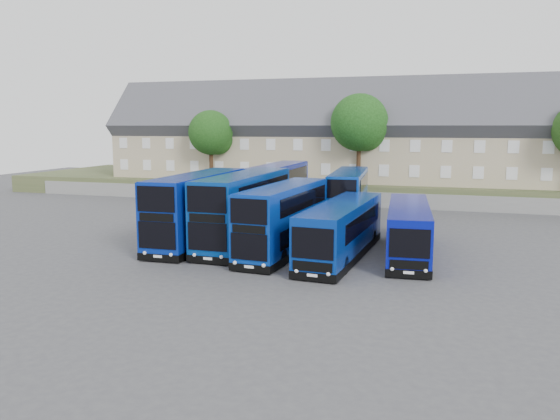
{
  "coord_description": "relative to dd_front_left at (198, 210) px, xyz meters",
  "views": [
    {
      "loc": [
        10.47,
        -29.7,
        7.93
      ],
      "look_at": [
        -0.36,
        5.91,
        2.2
      ],
      "focal_mm": 35.0,
      "sensor_mm": 36.0,
      "label": 1
    }
  ],
  "objects": [
    {
      "name": "ground",
      "position": [
        5.54,
        -3.81,
        -2.3
      ],
      "size": [
        120.0,
        120.0,
        0.0
      ],
      "primitive_type": "plane",
      "color": "#424246",
      "rests_on": "ground"
    },
    {
      "name": "retaining_wall",
      "position": [
        5.54,
        20.19,
        -1.55
      ],
      "size": [
        70.0,
        0.4,
        1.5
      ],
      "primitive_type": "cube",
      "color": "slate",
      "rests_on": "ground"
    },
    {
      "name": "earth_bank",
      "position": [
        5.54,
        30.19,
        -1.3
      ],
      "size": [
        80.0,
        20.0,
        2.0
      ],
      "primitive_type": "cube",
      "color": "#44522E",
      "rests_on": "ground"
    },
    {
      "name": "terrace_row",
      "position": [
        2.54,
        26.19,
        4.29
      ],
      "size": [
        48.0,
        10.4,
        11.2
      ],
      "color": "tan",
      "rests_on": "earth_bank"
    },
    {
      "name": "dd_front_left",
      "position": [
        0.0,
        0.0,
        0.0
      ],
      "size": [
        2.93,
        11.85,
        4.69
      ],
      "rotation": [
        0.0,
        0.0,
        0.02
      ],
      "color": "#082493",
      "rests_on": "ground"
    },
    {
      "name": "dd_front_mid",
      "position": [
        3.19,
        0.44,
        0.03
      ],
      "size": [
        2.85,
        11.98,
        4.75
      ],
      "rotation": [
        0.0,
        0.0,
        -0.01
      ],
      "color": "navy",
      "rests_on": "ground"
    },
    {
      "name": "dd_front_right",
      "position": [
        6.43,
        -1.24,
        -0.21
      ],
      "size": [
        3.22,
        10.86,
        4.26
      ],
      "rotation": [
        0.0,
        0.0,
        -0.07
      ],
      "color": "#08309D",
      "rests_on": "ground"
    },
    {
      "name": "dd_rear_left",
      "position": [
        1.85,
        12.34,
        -0.07
      ],
      "size": [
        2.67,
        11.47,
        4.55
      ],
      "rotation": [
        0.0,
        0.0,
        -0.0
      ],
      "color": "#07178D",
      "rests_on": "ground"
    },
    {
      "name": "dd_rear_right",
      "position": [
        8.47,
        10.57,
        -0.21
      ],
      "size": [
        3.29,
        10.91,
        4.27
      ],
      "rotation": [
        0.0,
        0.0,
        0.08
      ],
      "color": "#08389C",
      "rests_on": "ground"
    },
    {
      "name": "coach_east_a",
      "position": [
        10.12,
        -1.2,
        -0.68
      ],
      "size": [
        3.34,
        12.27,
        3.32
      ],
      "rotation": [
        0.0,
        0.0,
        -0.07
      ],
      "color": "navy",
      "rests_on": "ground"
    },
    {
      "name": "coach_east_b",
      "position": [
        13.97,
        0.45,
        -0.77
      ],
      "size": [
        3.28,
        11.64,
        3.14
      ],
      "rotation": [
        0.0,
        0.0,
        0.08
      ],
      "color": "#081199",
      "rests_on": "ground"
    },
    {
      "name": "tree_west",
      "position": [
        -8.32,
        21.29,
        4.75
      ],
      "size": [
        4.8,
        4.8,
        7.65
      ],
      "color": "#382314",
      "rests_on": "earth_bank"
    },
    {
      "name": "tree_mid",
      "position": [
        7.68,
        21.79,
        5.76
      ],
      "size": [
        5.76,
        5.76,
        9.18
      ],
      "color": "#382314",
      "rests_on": "earth_bank"
    }
  ]
}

